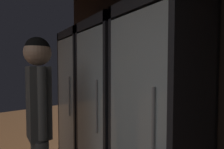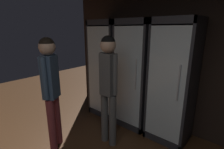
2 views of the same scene
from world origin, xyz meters
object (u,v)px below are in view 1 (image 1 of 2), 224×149
Objects in this scene: cooler_left at (113,109)px; shopper_near at (39,113)px; cooler_far_left at (87,100)px; cooler_center at (162,126)px.

cooler_left is 1.15× the size of shopper_near.
cooler_far_left and cooler_center have the same top height.
cooler_far_left reaches higher than shopper_near.
cooler_far_left is 1.00× the size of cooler_left.
cooler_center is at bearing 50.77° from shopper_near.
cooler_far_left is at bearing 179.97° from cooler_center.
cooler_far_left is at bearing 179.82° from cooler_left.
cooler_left is at bearing -179.89° from cooler_center.
shopper_near is at bearing -88.70° from cooler_left.
cooler_far_left is at bearing 130.67° from shopper_near.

